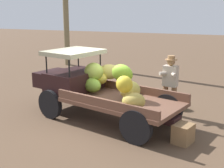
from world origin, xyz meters
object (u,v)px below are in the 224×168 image
at_px(farmer, 170,81).
at_px(wooden_crate, 183,134).
at_px(truck, 95,87).
at_px(loose_banana_bunch, 177,103).

bearing_deg(farmer, wooden_crate, 30.49).
distance_m(truck, loose_banana_bunch, 2.67).
xyz_separation_m(farmer, loose_banana_bunch, (-0.14, -0.59, -0.81)).
relative_size(truck, wooden_crate, 10.16).
bearing_deg(truck, wooden_crate, 177.85).
bearing_deg(loose_banana_bunch, truck, 38.11).
height_order(truck, loose_banana_bunch, truck).
relative_size(farmer, wooden_crate, 3.74).
xyz_separation_m(truck, wooden_crate, (-2.55, 0.81, -0.67)).
distance_m(truck, wooden_crate, 2.76).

